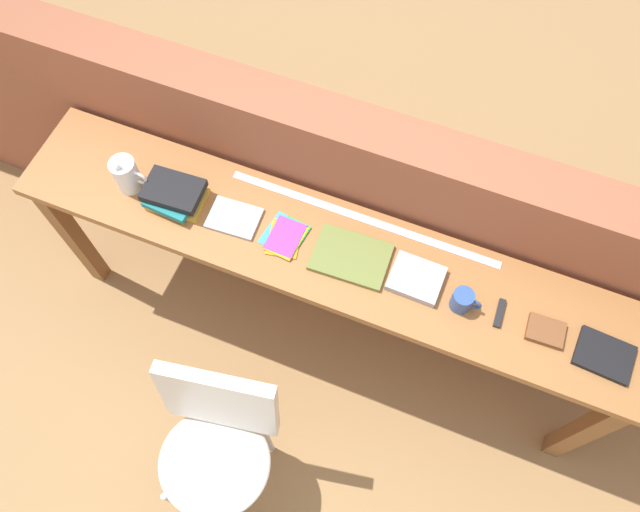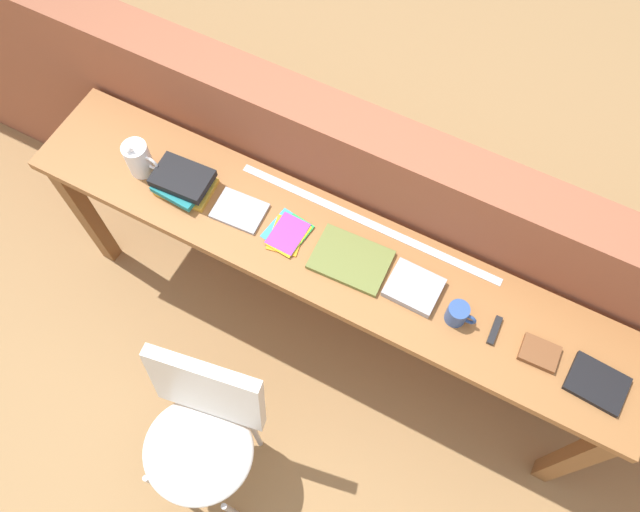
# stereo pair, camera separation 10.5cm
# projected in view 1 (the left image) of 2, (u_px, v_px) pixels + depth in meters

# --- Properties ---
(ground_plane) EXTENTS (40.00, 40.00, 0.00)m
(ground_plane) POSITION_uv_depth(u_px,v_px,m) (301.00, 381.00, 3.02)
(ground_plane) COLOR #9E7547
(brick_wall_back) EXTENTS (6.00, 0.20, 1.22)m
(brick_wall_back) POSITION_uv_depth(u_px,v_px,m) (353.00, 211.00, 2.74)
(brick_wall_back) COLOR #935138
(brick_wall_back) RESTS_ON ground
(sideboard) EXTENTS (2.50, 0.44, 0.88)m
(sideboard) POSITION_uv_depth(u_px,v_px,m) (325.00, 263.00, 2.48)
(sideboard) COLOR #996033
(sideboard) RESTS_ON ground
(chair_white_moulded) EXTENTS (0.51, 0.52, 0.89)m
(chair_white_moulded) POSITION_uv_depth(u_px,v_px,m) (216.00, 441.00, 2.38)
(chair_white_moulded) COLOR silver
(chair_white_moulded) RESTS_ON ground
(pitcher_white) EXTENTS (0.14, 0.10, 0.18)m
(pitcher_white) POSITION_uv_depth(u_px,v_px,m) (127.00, 175.00, 2.40)
(pitcher_white) COLOR white
(pitcher_white) RESTS_ON sideboard
(book_stack_leftmost) EXTENTS (0.24, 0.19, 0.08)m
(book_stack_leftmost) POSITION_uv_depth(u_px,v_px,m) (174.00, 195.00, 2.40)
(book_stack_leftmost) COLOR gold
(book_stack_leftmost) RESTS_ON sideboard
(magazine_cycling) EXTENTS (0.20, 0.16, 0.01)m
(magazine_cycling) POSITION_uv_depth(u_px,v_px,m) (234.00, 218.00, 2.40)
(magazine_cycling) COLOR #9E9EA3
(magazine_cycling) RESTS_ON sideboard
(pamphlet_pile_colourful) EXTENTS (0.17, 0.19, 0.01)m
(pamphlet_pile_colourful) POSITION_uv_depth(u_px,v_px,m) (285.00, 237.00, 2.36)
(pamphlet_pile_colourful) COLOR #3399D8
(pamphlet_pile_colourful) RESTS_ON sideboard
(book_open_centre) EXTENTS (0.29, 0.21, 0.02)m
(book_open_centre) POSITION_uv_depth(u_px,v_px,m) (351.00, 257.00, 2.32)
(book_open_centre) COLOR olive
(book_open_centre) RESTS_ON sideboard
(book_grey_hardcover) EXTENTS (0.19, 0.16, 0.03)m
(book_grey_hardcover) POSITION_uv_depth(u_px,v_px,m) (416.00, 279.00, 2.28)
(book_grey_hardcover) COLOR #9E9EA3
(book_grey_hardcover) RESTS_ON sideboard
(mug) EXTENTS (0.11, 0.08, 0.09)m
(mug) POSITION_uv_depth(u_px,v_px,m) (463.00, 300.00, 2.21)
(mug) COLOR #2D4C8C
(mug) RESTS_ON sideboard
(multitool_folded) EXTENTS (0.03, 0.11, 0.02)m
(multitool_folded) POSITION_uv_depth(u_px,v_px,m) (500.00, 313.00, 2.23)
(multitool_folded) COLOR black
(multitool_folded) RESTS_ON sideboard
(leather_journal_brown) EXTENTS (0.13, 0.11, 0.02)m
(leather_journal_brown) POSITION_uv_depth(u_px,v_px,m) (546.00, 331.00, 2.19)
(leather_journal_brown) COLOR brown
(leather_journal_brown) RESTS_ON sideboard
(book_repair_rightmost) EXTENTS (0.20, 0.16, 0.02)m
(book_repair_rightmost) POSITION_uv_depth(u_px,v_px,m) (604.00, 355.00, 2.15)
(book_repair_rightmost) COLOR black
(book_repair_rightmost) RESTS_ON sideboard
(ruler_metal_back_edge) EXTENTS (1.10, 0.03, 0.00)m
(ruler_metal_back_edge) POSITION_uv_depth(u_px,v_px,m) (363.00, 218.00, 2.41)
(ruler_metal_back_edge) COLOR silver
(ruler_metal_back_edge) RESTS_ON sideboard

